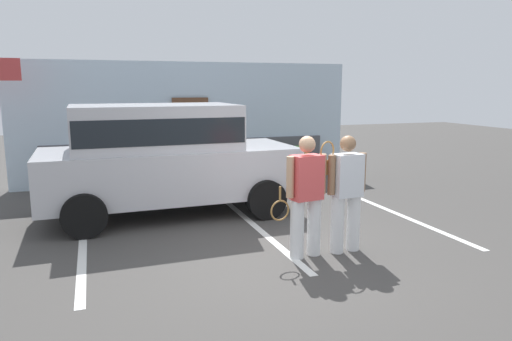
{
  "coord_description": "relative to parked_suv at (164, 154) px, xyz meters",
  "views": [
    {
      "loc": [
        -2.35,
        -5.78,
        2.38
      ],
      "look_at": [
        0.08,
        1.2,
        1.05
      ],
      "focal_mm": 33.02,
      "sensor_mm": 36.0,
      "label": 1
    }
  ],
  "objects": [
    {
      "name": "parked_suv",
      "position": [
        0.0,
        0.0,
        0.0
      ],
      "size": [
        4.64,
        2.24,
        2.05
      ],
      "rotation": [
        0.0,
        0.0,
        0.02
      ],
      "color": "#B7B7BC",
      "rests_on": "ground_plane"
    },
    {
      "name": "tennis_player_woman",
      "position": [
        2.16,
        -2.89,
        -0.26
      ],
      "size": [
        0.77,
        0.3,
        1.7
      ],
      "rotation": [
        0.0,
        0.0,
        3.24
      ],
      "color": "white",
      "rests_on": "ground_plane"
    },
    {
      "name": "ground_plane",
      "position": [
        1.13,
        -2.89,
        -1.15
      ],
      "size": [
        40.0,
        40.0,
        0.0
      ],
      "primitive_type": "plane",
      "color": "#423F3D"
    },
    {
      "name": "house_frontage",
      "position": [
        1.13,
        3.14,
        0.25
      ],
      "size": [
        8.46,
        0.4,
        2.97
      ],
      "color": "silver",
      "rests_on": "ground_plane"
    },
    {
      "name": "parking_stripe_1",
      "position": [
        1.34,
        -1.39,
        -1.14
      ],
      "size": [
        0.12,
        4.4,
        0.01
      ],
      "primitive_type": "cube",
      "color": "silver",
      "rests_on": "ground_plane"
    },
    {
      "name": "potted_plant_by_porch",
      "position": [
        3.75,
        2.33,
        -0.66
      ],
      "size": [
        0.66,
        0.66,
        0.87
      ],
      "color": "brown",
      "rests_on": "ground_plane"
    },
    {
      "name": "parking_stripe_0",
      "position": [
        -1.46,
        -1.39,
        -1.14
      ],
      "size": [
        0.12,
        4.4,
        0.01
      ],
      "primitive_type": "cube",
      "color": "silver",
      "rests_on": "ground_plane"
    },
    {
      "name": "parking_stripe_2",
      "position": [
        4.13,
        -1.39,
        -1.14
      ],
      "size": [
        0.12,
        4.4,
        0.01
      ],
      "primitive_type": "cube",
      "color": "silver",
      "rests_on": "ground_plane"
    },
    {
      "name": "tennis_player_man",
      "position": [
        1.53,
        -2.9,
        -0.26
      ],
      "size": [
        0.89,
        0.32,
        1.71
      ],
      "rotation": [
        0.0,
        0.0,
        3.29
      ],
      "color": "white",
      "rests_on": "ground_plane"
    }
  ]
}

